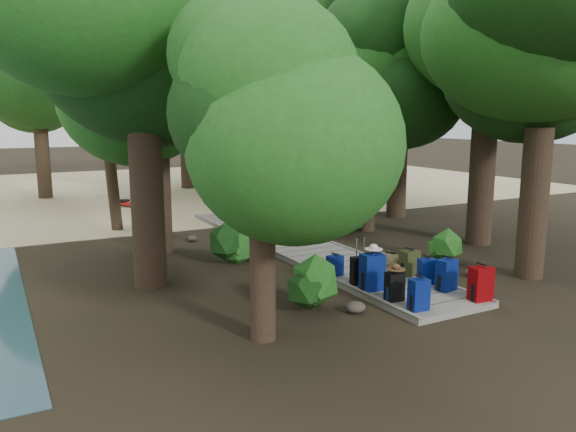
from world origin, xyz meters
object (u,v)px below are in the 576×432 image
backpack_right_d (410,261)px  suitcase_on_boardwalk (360,270)px  backpack_right_b (447,273)px  duffel_right_khaki (390,261)px  backpack_left_a (419,293)px  kayak (124,202)px  backpack_right_a (481,282)px  backpack_left_d (335,265)px  backpack_right_c (427,270)px  backpack_left_c (372,270)px  sun_lounger (256,194)px  lone_suitcase_on_sand (223,202)px  backpack_left_b (395,285)px

backpack_right_d → suitcase_on_boardwalk: size_ratio=1.05×
backpack_right_b → duffel_right_khaki: size_ratio=1.35×
backpack_left_a → kayak: (-2.03, 15.50, -0.25)m
backpack_left_a → backpack_right_a: bearing=-1.1°
backpack_left_d → backpack_right_d: (1.51, -0.74, 0.06)m
duffel_right_khaki → kayak: (-3.39, 12.95, -0.10)m
backpack_right_c → suitcase_on_boardwalk: bearing=169.2°
backpack_left_c → backpack_right_b: bearing=-23.7°
backpack_left_a → suitcase_on_boardwalk: backpack_left_a is taller
sun_lounger → suitcase_on_boardwalk: bearing=-98.5°
suitcase_on_boardwalk → backpack_right_a: bearing=-46.4°
backpack_left_c → sun_lounger: size_ratio=0.44×
backpack_left_a → backpack_right_c: size_ratio=1.09×
backpack_right_d → duffel_right_khaki: backpack_right_d is taller
backpack_left_c → duffel_right_khaki: (1.39, 1.15, -0.24)m
backpack_left_c → backpack_right_b: (1.34, -0.73, -0.06)m
backpack_right_b → backpack_right_d: bearing=78.7°
backpack_left_c → suitcase_on_boardwalk: 0.47m
backpack_right_a → lone_suitcase_on_sand: bearing=98.0°
backpack_left_d → sun_lounger: size_ratio=0.27×
backpack_left_b → backpack_right_b: backpack_right_b is taller
kayak → sun_lounger: 5.48m
backpack_right_a → backpack_left_a: bearing=-178.7°
suitcase_on_boardwalk → sun_lounger: 12.80m
backpack_left_c → kayak: backpack_left_c is taller
backpack_left_b → duffel_right_khaki: backpack_left_b is taller
backpack_right_b → backpack_right_a: bearing=-89.5°
backpack_right_d → backpack_left_b: bearing=-142.9°
backpack_left_d → lone_suitcase_on_sand: (1.27, 10.00, -0.03)m
backpack_right_d → lone_suitcase_on_sand: 10.74m
sun_lounger → backpack_left_b: bearing=-97.4°
backpack_left_a → backpack_right_a: backpack_right_a is taller
backpack_left_a → sun_lounger: backpack_left_a is taller
backpack_left_b → backpack_left_d: 2.00m
backpack_right_b → duffel_right_khaki: backpack_right_b is taller
backpack_right_d → suitcase_on_boardwalk: backpack_right_d is taller
backpack_left_d → sun_lounger: bearing=63.2°
backpack_right_b → suitcase_on_boardwalk: bearing=130.1°
backpack_left_a → backpack_left_c: bearing=95.4°
backpack_left_a → backpack_right_d: (1.38, 1.89, -0.02)m
backpack_right_d → sun_lounger: 12.47m
backpack_left_b → sun_lounger: 13.98m
backpack_left_b → kayak: backpack_left_b is taller
backpack_left_d → backpack_right_b: bearing=-64.1°
backpack_left_d → backpack_right_d: backpack_right_d is taller
backpack_left_c → backpack_right_d: size_ratio=1.35×
backpack_left_b → lone_suitcase_on_sand: bearing=91.3°
duffel_right_khaki → suitcase_on_boardwalk: size_ratio=0.89×
backpack_right_d → sun_lounger: (1.91, 12.32, -0.10)m
backpack_left_c → backpack_right_c: bearing=-3.2°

